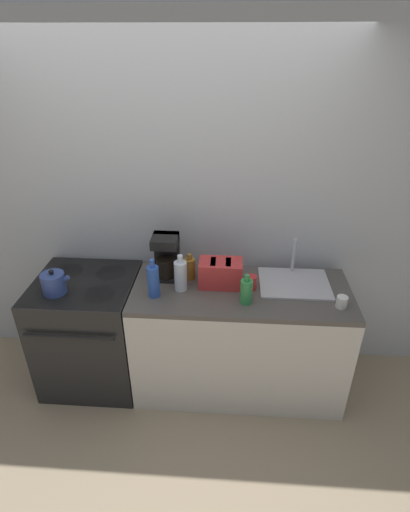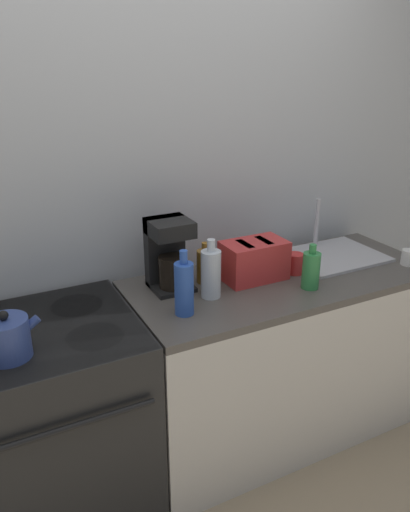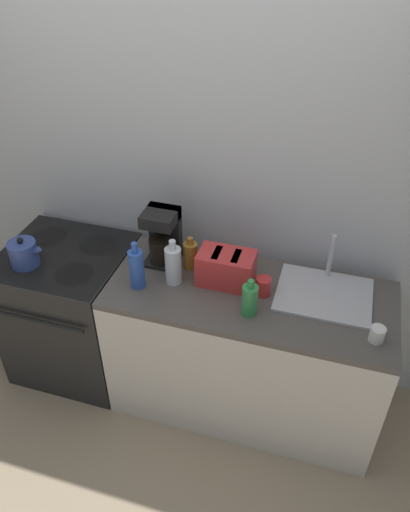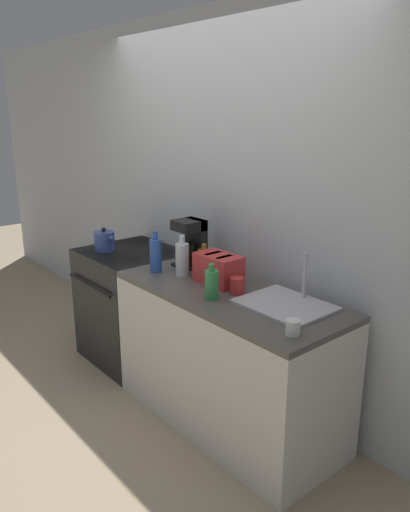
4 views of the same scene
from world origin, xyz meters
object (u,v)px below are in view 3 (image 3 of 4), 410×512
(coffee_maker, at_px, (163,235))
(toaster, at_px, (226,268))
(bottle_green, at_px, (250,300))
(cup_red, at_px, (263,286))
(cup_white, at_px, (377,334))
(stove, at_px, (73,309))
(bottle_blue, at_px, (137,268))
(bottle_clear, at_px, (173,265))
(kettle, at_px, (24,253))
(bottle_amber, at_px, (190,255))

(coffee_maker, bearing_deg, toaster, -13.80)
(coffee_maker, xyz_separation_m, bottle_green, (0.57, -0.30, -0.08))
(cup_red, bearing_deg, coffee_maker, 167.38)
(bottle_green, xyz_separation_m, cup_red, (0.04, 0.17, -0.04))
(cup_red, relative_size, cup_white, 1.29)
(stove, distance_m, cup_red, 1.29)
(toaster, distance_m, coffee_maker, 0.41)
(bottle_blue, height_order, bottle_clear, bottle_blue)
(stove, xyz_separation_m, bottle_clear, (0.71, -0.04, 0.54))
(bottle_clear, bearing_deg, toaster, 15.97)
(bottle_blue, bearing_deg, cup_red, 11.24)
(kettle, bearing_deg, cup_white, -1.01)
(cup_white, bearing_deg, bottle_green, 179.24)
(bottle_green, distance_m, bottle_clear, 0.46)
(cup_white, bearing_deg, kettle, 178.99)
(bottle_blue, height_order, cup_white, bottle_blue)
(kettle, relative_size, bottle_green, 0.94)
(bottle_clear, height_order, cup_red, bottle_clear)
(bottle_green, distance_m, cup_red, 0.17)
(stove, xyz_separation_m, cup_red, (1.19, -0.00, 0.48))
(toaster, relative_size, bottle_blue, 1.07)
(bottle_amber, xyz_separation_m, bottle_clear, (-0.05, -0.15, 0.03))
(coffee_maker, xyz_separation_m, bottle_blue, (-0.05, -0.27, -0.05))
(bottle_green, xyz_separation_m, cup_white, (0.62, -0.01, -0.05))
(cup_white, bearing_deg, bottle_blue, 177.94)
(bottle_amber, relative_size, bottle_clear, 0.73)
(coffee_maker, xyz_separation_m, bottle_amber, (0.17, -0.03, -0.09))
(kettle, height_order, coffee_maker, coffee_maker)
(bottle_blue, distance_m, cup_white, 1.24)
(cup_red, bearing_deg, cup_white, -16.74)
(bottle_amber, bearing_deg, stove, -172.01)
(stove, height_order, bottle_amber, bottle_amber)
(coffee_maker, xyz_separation_m, bottle_clear, (0.12, -0.17, -0.06))
(kettle, relative_size, coffee_maker, 0.61)
(cup_red, height_order, cup_white, cup_red)
(bottle_clear, bearing_deg, kettle, -173.18)
(bottle_green, bearing_deg, coffee_maker, 152.04)
(stove, distance_m, bottle_amber, 0.92)
(bottle_green, xyz_separation_m, bottle_blue, (-0.62, 0.04, 0.03))
(cup_white, bearing_deg, bottle_clear, 172.70)
(bottle_blue, bearing_deg, coffee_maker, 79.76)
(stove, bearing_deg, cup_red, -0.13)
(cup_white, bearing_deg, bottle_amber, 164.41)
(kettle, xyz_separation_m, bottle_blue, (0.68, 0.01, 0.04))
(bottle_green, bearing_deg, cup_red, 77.32)
(coffee_maker, relative_size, bottle_amber, 1.67)
(coffee_maker, bearing_deg, bottle_green, -27.96)
(toaster, height_order, bottle_blue, bottle_blue)
(bottle_blue, relative_size, cup_white, 3.55)
(kettle, distance_m, bottle_amber, 0.93)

